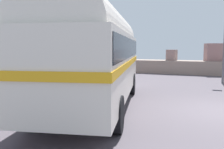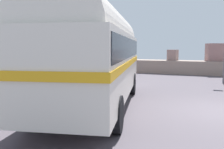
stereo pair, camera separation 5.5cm
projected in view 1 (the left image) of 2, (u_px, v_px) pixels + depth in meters
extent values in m
cube|color=gray|center=(220.00, 68.00, 18.90)|extent=(31.36, 1.80, 1.10)
cube|color=gray|center=(79.00, 52.00, 24.16)|extent=(1.71, 1.69, 1.28)
cube|color=#836A5E|center=(119.00, 55.00, 21.67)|extent=(1.05, 1.12, 0.89)
cube|color=gray|center=(172.00, 55.00, 20.22)|extent=(0.84, 0.98, 0.89)
cube|color=gray|center=(214.00, 52.00, 19.09)|extent=(1.62, 1.37, 1.38)
cylinder|color=black|center=(85.00, 83.00, 11.55)|extent=(0.50, 1.00, 0.96)
cylinder|color=black|center=(132.00, 84.00, 11.22)|extent=(0.50, 1.00, 0.96)
cylinder|color=black|center=(34.00, 111.00, 6.43)|extent=(0.50, 1.00, 0.96)
cylinder|color=black|center=(117.00, 114.00, 6.10)|extent=(0.50, 1.00, 0.96)
cube|color=silver|center=(96.00, 64.00, 8.71)|extent=(4.36, 8.73, 2.10)
cylinder|color=silver|center=(96.00, 35.00, 8.59)|extent=(4.09, 8.36, 2.20)
cube|color=orange|center=(96.00, 63.00, 8.70)|extent=(4.43, 8.82, 0.20)
cube|color=black|center=(96.00, 48.00, 8.64)|extent=(4.31, 8.41, 0.64)
cube|color=silver|center=(113.00, 75.00, 13.00)|extent=(2.25, 0.71, 0.28)
cylinder|color=black|center=(12.00, 75.00, 14.74)|extent=(0.58, 1.00, 0.96)
cylinder|color=black|center=(48.00, 75.00, 14.62)|extent=(0.58, 1.00, 0.96)
cylinder|color=black|center=(5.00, 91.00, 9.45)|extent=(0.58, 1.00, 0.96)
cube|color=#D24537|center=(9.00, 60.00, 11.97)|extent=(5.06, 8.72, 2.10)
cylinder|color=#D24537|center=(7.00, 38.00, 11.86)|extent=(4.76, 8.34, 2.20)
cube|color=#2B4F94|center=(8.00, 59.00, 11.97)|extent=(5.13, 8.81, 0.20)
cube|color=black|center=(8.00, 48.00, 11.91)|extent=(4.98, 8.41, 0.64)
cube|color=silver|center=(40.00, 69.00, 16.31)|extent=(2.20, 0.91, 0.28)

